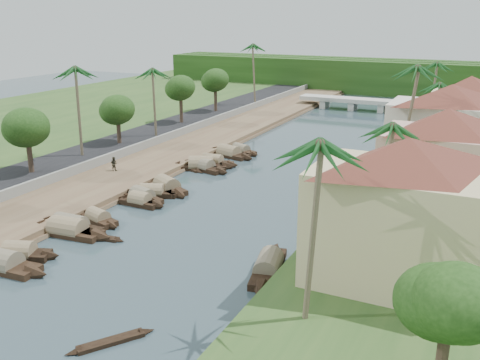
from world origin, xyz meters
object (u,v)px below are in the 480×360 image
at_px(bridge, 368,102).
at_px(building_near, 402,210).
at_px(sampan_0, 0,264).
at_px(sampan_1, 20,253).

xyz_separation_m(bridge, building_near, (18.99, -74.00, 4.66)).
xyz_separation_m(building_near, sampan_0, (-28.36, -9.20, -5.96)).
relative_size(bridge, sampan_0, 2.97).
height_order(building_near, sampan_1, building_near).
bearing_deg(sampan_0, building_near, 14.25).
xyz_separation_m(bridge, sampan_0, (-9.37, -83.20, -1.30)).
distance_m(bridge, sampan_0, 83.74).
relative_size(bridge, building_near, 1.89).
xyz_separation_m(sampan_0, sampan_1, (-0.18, 2.06, -0.01)).
bearing_deg(building_near, bridge, 104.39).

